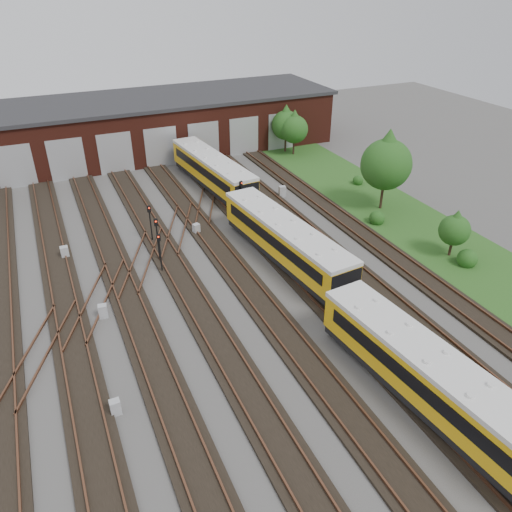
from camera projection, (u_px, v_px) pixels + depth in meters
name	position (u px, v px, depth m)	size (l,w,h in m)	color
ground	(268.00, 362.00, 28.62)	(120.00, 120.00, 0.00)	#464441
track_network	(261.00, 355.00, 28.97)	(30.40, 70.00, 0.33)	black
maintenance_shed	(122.00, 128.00, 58.45)	(51.00, 12.50, 6.35)	#4F1D13
grass_verge	(416.00, 228.00, 43.21)	(8.00, 55.00, 0.05)	#25511B
metro_train	(285.00, 240.00, 37.41)	(3.99, 46.60, 2.98)	black
signal_mast_0	(150.00, 219.00, 40.05)	(0.28, 0.26, 3.23)	black
signal_mast_1	(157.00, 235.00, 37.17)	(0.30, 0.28, 3.63)	black
signal_mast_2	(160.00, 248.00, 35.94)	(0.30, 0.29, 3.20)	black
signal_mast_3	(241.00, 194.00, 44.07)	(0.29, 0.28, 3.41)	black
relay_cabinet_0	(115.00, 407.00, 25.14)	(0.53, 0.44, 0.88)	#ADAFB3
relay_cabinet_1	(65.00, 252.00, 38.55)	(0.59, 0.49, 0.98)	#ADAFB3
relay_cabinet_2	(103.00, 311.00, 32.06)	(0.56, 0.46, 0.93)	#ADAFB3
relay_cabinet_3	(196.00, 229.00, 42.06)	(0.54, 0.45, 0.90)	#ADAFB3
relay_cabinet_4	(282.00, 191.00, 48.83)	(0.63, 0.52, 1.05)	#ADAFB3
tree_0	(286.00, 122.00, 58.99)	(3.44, 3.44, 5.70)	#321F16
tree_1	(294.00, 126.00, 58.19)	(3.23, 3.23, 5.36)	#321F16
tree_2	(387.00, 158.00, 44.22)	(4.56, 4.56, 7.56)	#321F16
tree_3	(455.00, 227.00, 37.83)	(2.38, 2.38, 3.94)	#321F16
bush_0	(468.00, 256.00, 37.50)	(1.52, 1.52, 1.52)	#1F4A15
bush_1	(377.00, 216.00, 43.66)	(1.36, 1.36, 1.36)	#1F4A15
bush_2	(358.00, 179.00, 51.55)	(1.09, 1.09, 1.09)	#1F4A15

